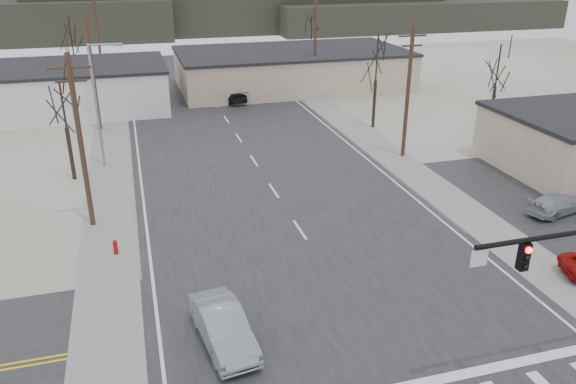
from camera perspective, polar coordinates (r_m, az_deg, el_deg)
The scene contains 25 objects.
ground at distance 25.98m, azimuth 6.50°, elevation -11.68°, with size 140.00×140.00×0.00m, color silver.
main_road at distance 38.55m, azimuth -1.83°, elevation 0.69°, with size 18.00×110.00×0.05m, color #232325.
cross_road at distance 25.97m, azimuth 6.50°, elevation -11.64°, with size 90.00×10.00×0.04m, color #232325.
sidewalk_left at distance 42.27m, azimuth -17.63°, elevation 1.65°, with size 3.00×90.00×0.06m, color gray.
sidewalk_right at distance 46.37m, azimuth 9.45°, elevation 4.35°, with size 3.00×90.00×0.06m, color gray.
fire_hydrant at distance 31.11m, azimuth -17.13°, elevation -5.36°, with size 0.24×0.24×0.87m.
building_left_far at distance 61.31m, azimuth -22.85°, elevation 9.65°, with size 22.30×12.30×4.50m.
building_right_far at distance 67.40m, azimuth 0.38°, elevation 12.44°, with size 26.30×14.30×4.30m.
upole_left_b at distance 33.10m, azimuth -20.35°, elevation 4.95°, with size 2.20×0.30×10.00m.
upole_left_c at distance 52.51m, azimuth -19.23°, elevation 11.48°, with size 2.20×0.30×10.00m.
upole_left_d at distance 72.25m, azimuth -18.70°, elevation 14.47°, with size 2.20×0.30×10.00m.
upole_right_a at distance 43.64m, azimuth 12.10°, elevation 10.06°, with size 2.20×0.30×10.00m.
upole_right_b at distance 63.57m, azimuth 2.77°, elevation 14.56°, with size 2.20×0.30×10.00m.
streetlight_main at distance 42.73m, azimuth -18.70°, elevation 8.89°, with size 2.40×0.25×9.00m.
tree_left_near at distance 40.93m, azimuth -21.88°, elevation 8.06°, with size 3.30×3.30×7.35m.
tree_right_mid at distance 50.96m, azimuth 9.01°, elevation 12.95°, with size 3.74×3.74×8.33m.
tree_left_far at distance 66.32m, azimuth -21.16°, elevation 14.38°, with size 3.96×3.96×8.82m.
tree_right_far at distance 75.89m, azimuth 2.40°, elevation 16.26°, with size 3.52×3.52×7.84m.
tree_lot at distance 52.40m, azimuth 20.54°, elevation 11.68°, with size 3.52×3.52×7.84m.
hill_center at distance 118.38m, azimuth -4.59°, elevation 18.20°, with size 80.00×18.00×9.00m, color #333026.
hill_right at distance 124.80m, azimuth 12.74°, elevation 17.19°, with size 60.00×18.00×5.50m, color #333026.
sedan_crossing at distance 23.50m, azimuth -6.61°, elevation -13.43°, with size 1.67×4.79×1.58m, color gray.
car_far_a at distance 60.85m, azimuth -5.78°, elevation 9.83°, with size 2.09×5.13×1.49m, color black.
car_far_b at distance 82.91m, azimuth -14.34°, elevation 12.75°, with size 1.49×3.71×1.26m, color black.
car_parked_silver at distance 37.93m, azimuth 25.67°, elevation -1.10°, with size 1.70×4.19×1.22m, color #93989D.
Camera 1 is at (-8.57, -19.55, 14.82)m, focal length 35.00 mm.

